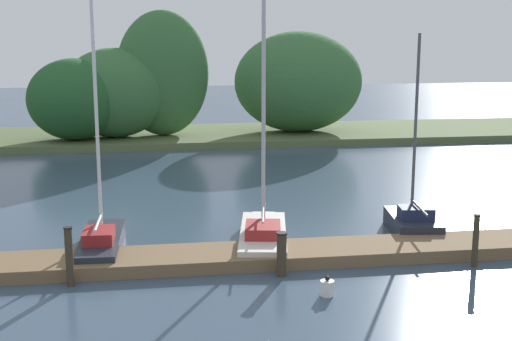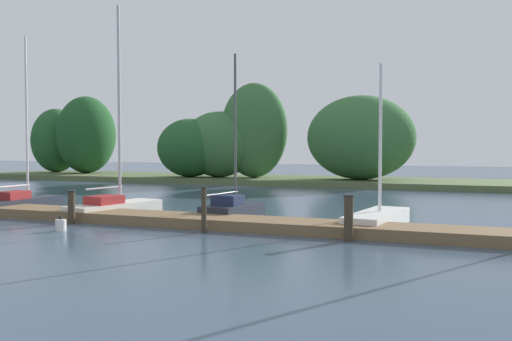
{
  "view_description": "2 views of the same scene",
  "coord_description": "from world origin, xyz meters",
  "px_view_note": "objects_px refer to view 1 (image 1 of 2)",
  "views": [
    {
      "loc": [
        -5.84,
        -3.59,
        6.2
      ],
      "look_at": [
        -2.65,
        17.29,
        1.99
      ],
      "focal_mm": 48.34,
      "sensor_mm": 36.0,
      "label": 1
    },
    {
      "loc": [
        10.85,
        -2.71,
        2.74
      ],
      "look_at": [
        3.32,
        15.96,
        1.87
      ],
      "focal_mm": 39.31,
      "sensor_mm": 36.0,
      "label": 2
    }
  ],
  "objects_px": {
    "sailboat_1": "(101,240)",
    "mooring_piling_3": "(476,240)",
    "mooring_piling_1": "(69,256)",
    "mooring_piling_2": "(282,254)",
    "sailboat_2": "(263,232)",
    "channel_buoy_0": "(327,288)",
    "sailboat_3": "(412,221)"
  },
  "relations": [
    {
      "from": "sailboat_1",
      "to": "mooring_piling_3",
      "type": "relative_size",
      "value": 5.09
    },
    {
      "from": "mooring_piling_1",
      "to": "mooring_piling_2",
      "type": "relative_size",
      "value": 1.3
    },
    {
      "from": "sailboat_1",
      "to": "sailboat_2",
      "type": "bearing_deg",
      "value": -87.65
    },
    {
      "from": "mooring_piling_3",
      "to": "channel_buoy_0",
      "type": "bearing_deg",
      "value": -162.2
    },
    {
      "from": "sailboat_2",
      "to": "mooring_piling_3",
      "type": "height_order",
      "value": "sailboat_2"
    },
    {
      "from": "sailboat_3",
      "to": "mooring_piling_3",
      "type": "xyz_separation_m",
      "value": [
        0.47,
        -3.34,
        0.34
      ]
    },
    {
      "from": "sailboat_3",
      "to": "channel_buoy_0",
      "type": "distance_m",
      "value": 6.23
    },
    {
      "from": "mooring_piling_3",
      "to": "mooring_piling_1",
      "type": "bearing_deg",
      "value": 179.19
    },
    {
      "from": "sailboat_1",
      "to": "sailboat_2",
      "type": "distance_m",
      "value": 4.71
    },
    {
      "from": "channel_buoy_0",
      "to": "mooring_piling_1",
      "type": "bearing_deg",
      "value": 165.62
    },
    {
      "from": "sailboat_1",
      "to": "sailboat_3",
      "type": "xyz_separation_m",
      "value": [
        9.58,
        0.61,
        0.0
      ]
    },
    {
      "from": "sailboat_2",
      "to": "mooring_piling_2",
      "type": "relative_size",
      "value": 7.09
    },
    {
      "from": "sailboat_1",
      "to": "mooring_piling_2",
      "type": "height_order",
      "value": "sailboat_1"
    },
    {
      "from": "mooring_piling_2",
      "to": "channel_buoy_0",
      "type": "bearing_deg",
      "value": -61.02
    },
    {
      "from": "mooring_piling_2",
      "to": "mooring_piling_3",
      "type": "bearing_deg",
      "value": -0.75
    },
    {
      "from": "mooring_piling_1",
      "to": "mooring_piling_2",
      "type": "bearing_deg",
      "value": -0.87
    },
    {
      "from": "mooring_piling_2",
      "to": "mooring_piling_3",
      "type": "xyz_separation_m",
      "value": [
        5.3,
        -0.07,
        0.14
      ]
    },
    {
      "from": "channel_buoy_0",
      "to": "sailboat_1",
      "type": "bearing_deg",
      "value": 143.32
    },
    {
      "from": "mooring_piling_2",
      "to": "channel_buoy_0",
      "type": "distance_m",
      "value": 1.76
    },
    {
      "from": "mooring_piling_1",
      "to": "channel_buoy_0",
      "type": "distance_m",
      "value": 6.41
    },
    {
      "from": "sailboat_2",
      "to": "mooring_piling_3",
      "type": "bearing_deg",
      "value": -107.47
    },
    {
      "from": "mooring_piling_3",
      "to": "channel_buoy_0",
      "type": "relative_size",
      "value": 2.97
    },
    {
      "from": "mooring_piling_1",
      "to": "mooring_piling_3",
      "type": "height_order",
      "value": "mooring_piling_1"
    },
    {
      "from": "mooring_piling_1",
      "to": "mooring_piling_2",
      "type": "height_order",
      "value": "mooring_piling_1"
    },
    {
      "from": "mooring_piling_1",
      "to": "mooring_piling_2",
      "type": "xyz_separation_m",
      "value": [
        5.35,
        -0.08,
        -0.18
      ]
    },
    {
      "from": "mooring_piling_1",
      "to": "channel_buoy_0",
      "type": "relative_size",
      "value": 3.11
    },
    {
      "from": "sailboat_3",
      "to": "channel_buoy_0",
      "type": "xyz_separation_m",
      "value": [
        -3.99,
        -4.77,
        -0.2
      ]
    },
    {
      "from": "sailboat_2",
      "to": "channel_buoy_0",
      "type": "distance_m",
      "value": 4.29
    },
    {
      "from": "mooring_piling_1",
      "to": "mooring_piling_3",
      "type": "distance_m",
      "value": 10.65
    },
    {
      "from": "sailboat_3",
      "to": "channel_buoy_0",
      "type": "height_order",
      "value": "sailboat_3"
    },
    {
      "from": "mooring_piling_3",
      "to": "channel_buoy_0",
      "type": "distance_m",
      "value": 4.72
    },
    {
      "from": "sailboat_1",
      "to": "channel_buoy_0",
      "type": "relative_size",
      "value": 15.1
    }
  ]
}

